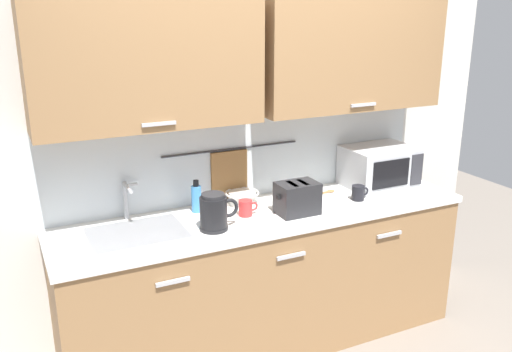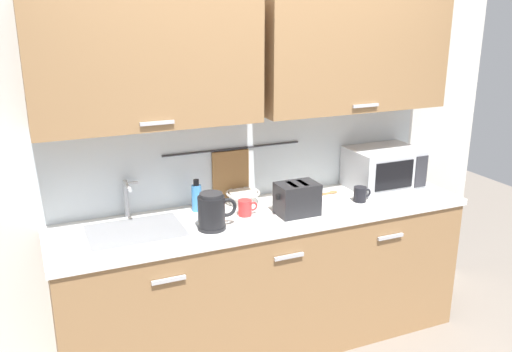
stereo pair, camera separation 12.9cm
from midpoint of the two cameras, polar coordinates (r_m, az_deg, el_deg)
counter_unit at (r=3.48m, az=-0.21°, el=-10.52°), size 2.53×0.64×0.90m
back_wall_assembly at (r=3.34m, az=-1.82°, el=7.64°), size 3.70×0.41×2.50m
sink_faucet at (r=3.23m, az=-14.38°, el=-2.03°), size 0.09×0.17×0.22m
microwave at (r=3.80m, az=11.67°, el=0.98°), size 0.46×0.35×0.27m
electric_kettle at (r=3.02m, az=-5.57°, el=-3.76°), size 0.23×0.16×0.21m
dish_soap_bottle at (r=3.29m, az=-7.31°, el=-2.28°), size 0.06×0.06×0.20m
mug_near_sink at (r=3.22m, az=-2.20°, el=-3.32°), size 0.12×0.08×0.09m
mixing_bowl at (r=3.41m, az=-2.53°, el=-2.18°), size 0.21×0.21×0.08m
toaster at (r=3.24m, az=3.16°, el=-2.31°), size 0.26×0.17×0.19m
mug_by_kettle at (r=3.52m, az=9.53°, el=-1.73°), size 0.12×0.08×0.09m
wooden_spoon at (r=3.61m, az=5.82°, el=-1.77°), size 0.28×0.05×0.01m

